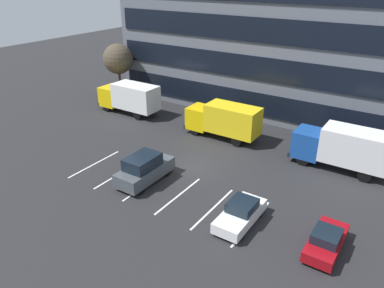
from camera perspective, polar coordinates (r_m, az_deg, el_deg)
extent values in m
plane|color=#262628|center=(29.72, 0.26, -3.54)|extent=(120.00, 120.00, 0.00)
cube|color=slate|center=(42.83, 14.13, 15.02)|extent=(35.92, 12.57, 14.40)
cube|color=black|center=(38.38, 9.94, 6.16)|extent=(34.48, 0.16, 2.30)
cube|color=black|center=(37.37, 10.35, 11.37)|extent=(34.48, 0.16, 2.30)
cube|color=black|center=(36.69, 10.81, 16.83)|extent=(34.48, 0.16, 2.30)
cube|color=silver|center=(31.18, -14.78, -2.98)|extent=(0.14, 5.40, 0.01)
cube|color=silver|center=(29.34, -11.06, -4.47)|extent=(0.14, 5.40, 0.01)
cube|color=silver|center=(27.66, -6.84, -6.12)|extent=(0.14, 5.40, 0.01)
cube|color=silver|center=(26.18, -2.09, -7.94)|extent=(0.14, 5.40, 0.01)
cube|color=silver|center=(24.92, 3.24, -9.89)|extent=(0.14, 5.40, 0.01)
cube|color=silver|center=(23.92, 9.14, -11.93)|extent=(0.14, 5.40, 0.01)
cube|color=#194799|center=(31.50, 17.51, 0.17)|extent=(2.17, 2.37, 2.17)
cube|color=black|center=(31.59, 15.79, 1.34)|extent=(0.06, 1.99, 0.96)
cube|color=white|center=(30.66, 24.12, -0.53)|extent=(5.14, 2.47, 2.67)
cube|color=black|center=(32.17, 15.39, -0.86)|extent=(0.20, 2.37, 0.40)
cylinder|color=black|center=(31.07, 16.69, -2.31)|extent=(0.99, 0.30, 0.99)
cylinder|color=black|center=(32.85, 17.80, -0.92)|extent=(0.99, 0.30, 0.99)
cylinder|color=black|center=(30.34, 25.07, -4.47)|extent=(0.99, 0.30, 0.99)
cylinder|color=black|center=(32.16, 25.74, -2.92)|extent=(0.99, 0.30, 0.99)
cube|color=yellow|center=(35.54, 1.28, 4.15)|extent=(2.07, 2.25, 2.07)
cube|color=black|center=(35.91, -0.08, 5.09)|extent=(0.06, 1.89, 0.91)
cube|color=yellow|center=(33.75, 6.28, 3.76)|extent=(4.88, 2.35, 2.54)
cube|color=black|center=(36.42, -0.17, 3.18)|extent=(0.19, 2.25, 0.38)
cylinder|color=black|center=(35.18, 0.42, 2.10)|extent=(0.94, 0.28, 0.94)
cylinder|color=black|center=(36.69, 2.07, 3.10)|extent=(0.94, 0.28, 0.94)
cylinder|color=black|center=(33.17, 6.86, 0.41)|extent=(0.94, 0.28, 0.94)
cylinder|color=black|center=(34.76, 8.33, 1.52)|extent=(0.94, 0.28, 0.94)
cube|color=yellow|center=(42.63, -12.22, 7.27)|extent=(2.10, 2.29, 2.10)
cube|color=black|center=(43.23, -13.25, 8.01)|extent=(0.06, 1.93, 0.93)
cube|color=white|center=(40.11, -8.68, 7.21)|extent=(4.97, 2.39, 2.58)
cube|color=black|center=(43.67, -13.14, 6.36)|extent=(0.19, 2.29, 0.38)
cylinder|color=black|center=(42.32, -13.03, 5.55)|extent=(0.96, 0.29, 0.96)
cylinder|color=black|center=(43.61, -11.19, 6.32)|extent=(0.96, 0.29, 0.96)
cylinder|color=black|center=(39.31, -8.40, 4.41)|extent=(0.96, 0.29, 0.96)
cylinder|color=black|center=(40.69, -6.57, 5.25)|extent=(0.96, 0.29, 0.96)
cube|color=maroon|center=(22.69, 19.98, -14.05)|extent=(1.63, 3.90, 0.63)
cube|color=black|center=(22.18, 20.07, -13.15)|extent=(1.44, 1.64, 0.54)
cylinder|color=black|center=(23.92, 19.04, -12.39)|extent=(0.20, 0.54, 0.54)
cylinder|color=black|center=(23.76, 22.36, -13.31)|extent=(0.20, 0.54, 0.54)
cylinder|color=black|center=(22.00, 17.16, -15.90)|extent=(0.20, 0.54, 0.54)
cylinder|color=black|center=(21.82, 20.82, -16.95)|extent=(0.20, 0.54, 0.54)
cube|color=white|center=(23.46, 7.43, -10.89)|extent=(1.76, 4.22, 0.69)
cube|color=black|center=(23.25, 7.76, -9.36)|extent=(1.55, 1.77, 0.59)
cylinder|color=black|center=(22.41, 7.58, -13.82)|extent=(0.22, 0.59, 0.59)
cylinder|color=black|center=(22.94, 4.09, -12.56)|extent=(0.22, 0.59, 0.59)
cylinder|color=black|center=(24.40, 10.48, -10.37)|extent=(0.22, 0.59, 0.59)
cylinder|color=black|center=(24.89, 7.23, -9.31)|extent=(0.22, 0.59, 0.59)
cube|color=#474C51|center=(27.69, -7.23, -4.24)|extent=(2.02, 4.77, 0.99)
cube|color=black|center=(27.09, -7.67, -2.73)|extent=(1.78, 2.62, 0.88)
cylinder|color=black|center=(29.42, -6.59, -3.27)|extent=(0.23, 0.71, 0.71)
cylinder|color=black|center=(28.43, -3.83, -4.24)|extent=(0.23, 0.71, 0.71)
cylinder|color=black|center=(27.49, -10.66, -5.78)|extent=(0.23, 0.71, 0.71)
cylinder|color=black|center=(26.43, -7.85, -6.94)|extent=(0.23, 0.71, 0.71)
cylinder|color=#473323|center=(46.07, -11.02, 8.99)|extent=(0.28, 0.28, 3.45)
sphere|color=#4C4233|center=(45.32, -11.35, 12.76)|extent=(3.51, 3.51, 3.51)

